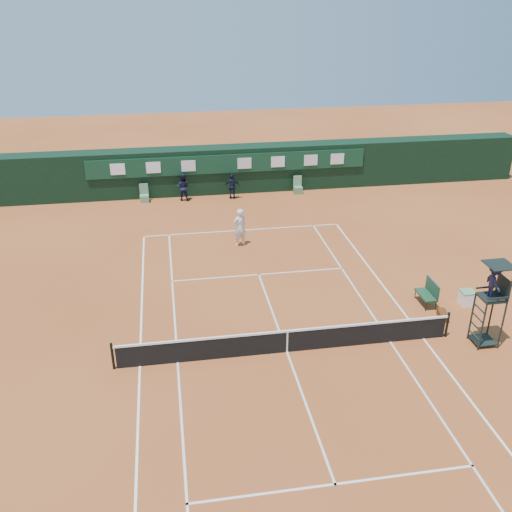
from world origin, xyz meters
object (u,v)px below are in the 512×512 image
at_px(player_bench, 429,292).
at_px(cooler, 467,298).
at_px(tennis_net, 287,341).
at_px(umpire_chair, 493,288).
at_px(player, 240,227).

bearing_deg(player_bench, cooler, -10.28).
bearing_deg(tennis_net, player_bench, 20.31).
bearing_deg(cooler, player_bench, 169.72).
xyz_separation_m(umpire_chair, cooler, (0.83, 2.88, -2.13)).
height_order(tennis_net, player_bench, same).
relative_size(umpire_chair, player, 1.67).
distance_m(umpire_chair, cooler, 3.68).
distance_m(cooler, player, 11.76).
height_order(tennis_net, cooler, tennis_net).
distance_m(umpire_chair, player_bench, 3.77).
bearing_deg(umpire_chair, player, 127.09).
bearing_deg(player, player_bench, 112.65).
relative_size(tennis_net, cooler, 20.00).
bearing_deg(player, umpire_chair, 105.60).
relative_size(tennis_net, player_bench, 10.75).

